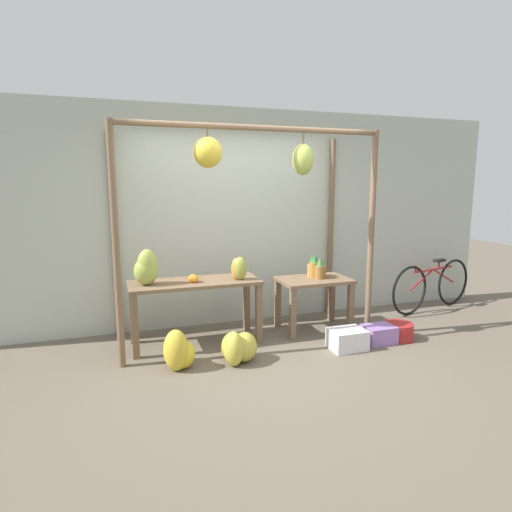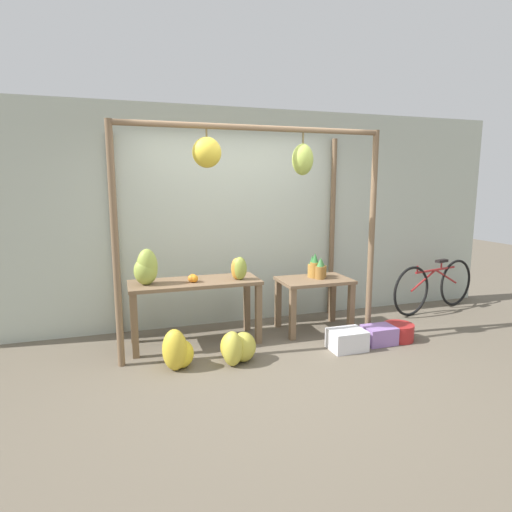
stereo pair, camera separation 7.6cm
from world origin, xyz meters
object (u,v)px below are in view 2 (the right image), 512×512
parked_bicycle (435,286)px  fruit_crate_purple (379,335)px  orange_pile (193,278)px  blue_bucket (399,332)px  papaya_pile (238,269)px  banana_pile_ground_left (177,351)px  fruit_crate_white (347,340)px  banana_pile_on_table (146,269)px  banana_pile_ground_right (237,347)px  pineapple_cluster (317,268)px

parked_bicycle → fruit_crate_purple: (-1.53, -0.90, -0.27)m
orange_pile → blue_bucket: orange_pile is taller
papaya_pile → banana_pile_ground_left: bearing=-146.6°
fruit_crate_white → parked_bicycle: 2.21m
banana_pile_ground_left → papaya_pile: 1.19m
orange_pile → banana_pile_ground_left: 0.88m
fruit_crate_white → fruit_crate_purple: 0.46m
banana_pile_ground_left → fruit_crate_purple: 2.34m
banana_pile_on_table → banana_pile_ground_right: bearing=-38.5°
parked_bicycle → papaya_pile: (-3.06, -0.32, 0.51)m
fruit_crate_white → blue_bucket: bearing=6.1°
orange_pile → parked_bicycle: orange_pile is taller
papaya_pile → fruit_crate_purple: papaya_pile is taller
papaya_pile → pineapple_cluster: bearing=7.3°
banana_pile_ground_left → papaya_pile: bearing=33.4°
parked_bicycle → fruit_crate_purple: 1.79m
banana_pile_ground_left → blue_bucket: size_ratio=1.33×
pineapple_cluster → orange_pile: bearing=-176.3°
parked_bicycle → fruit_crate_purple: bearing=-149.5°
blue_bucket → banana_pile_on_table: bearing=167.6°
pineapple_cluster → parked_bicycle: 2.04m
parked_bicycle → orange_pile: bearing=-175.4°
orange_pile → fruit_crate_purple: bearing=-16.5°
fruit_crate_purple → pineapple_cluster: bearing=122.9°
orange_pile → parked_bicycle: bearing=4.6°
blue_bucket → parked_bicycle: size_ratio=0.21×
banana_pile_ground_right → blue_bucket: bearing=1.1°
blue_bucket → banana_pile_ground_right: bearing=-178.9°
banana_pile_ground_right → fruit_crate_white: 1.28m
blue_bucket → papaya_pile: (-1.83, 0.55, 0.78)m
pineapple_cluster → blue_bucket: bearing=-42.5°
banana_pile_ground_left → banana_pile_ground_right: banana_pile_ground_left is taller
banana_pile_on_table → parked_bicycle: bearing=3.4°
parked_bicycle → banana_pile_ground_right: bearing=-164.3°
banana_pile_on_table → parked_bicycle: banana_pile_on_table is taller
fruit_crate_purple → banana_pile_on_table: bearing=165.7°
orange_pile → papaya_pile: size_ratio=0.51×
banana_pile_on_table → pineapple_cluster: 2.11m
banana_pile_ground_left → fruit_crate_white: (1.88, -0.10, -0.06)m
orange_pile → blue_bucket: 2.52m
fruit_crate_white → papaya_pile: 1.47m
pineapple_cluster → fruit_crate_purple: 1.09m
banana_pile_ground_left → fruit_crate_purple: bearing=-1.2°
fruit_crate_white → blue_bucket: size_ratio=1.12×
banana_pile_on_table → fruit_crate_purple: banana_pile_on_table is taller
orange_pile → banana_pile_ground_right: bearing=-61.6°
orange_pile → blue_bucket: size_ratio=0.39×
orange_pile → parked_bicycle: (3.59, 0.29, -0.42)m
fruit_crate_purple → parked_bicycle: bearing=30.5°
papaya_pile → fruit_crate_purple: size_ratio=0.75×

